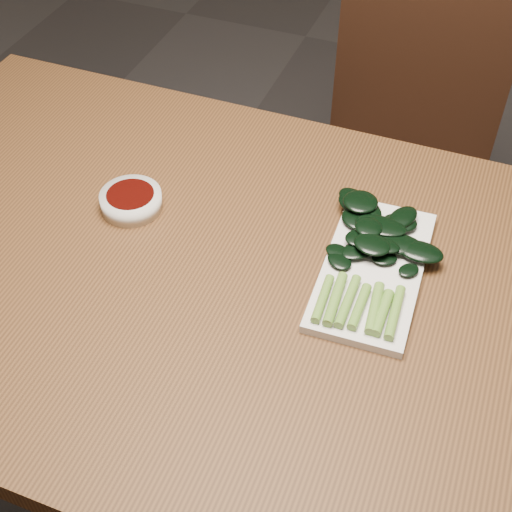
% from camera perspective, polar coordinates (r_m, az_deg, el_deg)
% --- Properties ---
extents(ground, '(6.00, 6.00, 0.00)m').
position_cam_1_polar(ground, '(1.66, 0.14, -19.61)').
color(ground, '#2F2D2D').
rests_on(ground, ground).
extents(table, '(1.40, 0.80, 0.75)m').
position_cam_1_polar(table, '(1.08, 0.21, -4.48)').
color(table, '#4D2E16').
rests_on(table, ground).
extents(chair_far, '(0.40, 0.40, 0.89)m').
position_cam_1_polar(chair_far, '(1.70, 11.36, 7.99)').
color(chair_far, black).
rests_on(chair_far, ground).
extents(sauce_bowl, '(0.10, 0.10, 0.03)m').
position_cam_1_polar(sauce_bowl, '(1.14, -9.96, 4.40)').
color(sauce_bowl, silver).
rests_on(sauce_bowl, table).
extents(serving_plate, '(0.15, 0.28, 0.01)m').
position_cam_1_polar(serving_plate, '(1.04, 9.32, -1.09)').
color(serving_plate, silver).
rests_on(serving_plate, table).
extents(gai_lan, '(0.19, 0.29, 0.03)m').
position_cam_1_polar(gai_lan, '(1.06, 9.44, 1.02)').
color(gai_lan, olive).
rests_on(gai_lan, serving_plate).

